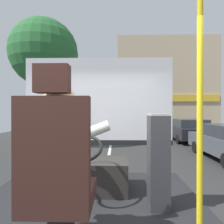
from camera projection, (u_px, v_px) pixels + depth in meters
The scene contains 10 objects.
ground at pixel (111, 145), 10.55m from camera, with size 18.00×44.00×0.06m.
driver_seat at pixel (57, 179), 1.37m from camera, with size 0.48×0.48×1.34m.
bus_driver at pixel (61, 148), 1.47m from camera, with size 0.73×0.54×0.76m.
steering_console at pixel (85, 174), 2.59m from camera, with size 1.10×0.96×0.77m.
handrail_pole at pixel (200, 106), 1.48m from camera, with size 0.04×0.04×2.17m.
fare_box at pixel (158, 161), 2.13m from camera, with size 0.21×0.26×1.02m.
windshield_panel at pixel (99, 111), 3.36m from camera, with size 2.50×0.08×1.48m.
street_tree at pixel (44, 54), 9.78m from camera, with size 3.33×3.33×6.33m.
shop_building at pixel (162, 87), 19.95m from camera, with size 9.03×5.51×8.46m.
parked_car_black at pixel (188, 130), 11.80m from camera, with size 1.98×3.85×1.30m.
Camera 1 is at (0.30, -1.74, 1.79)m, focal length 31.68 mm.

